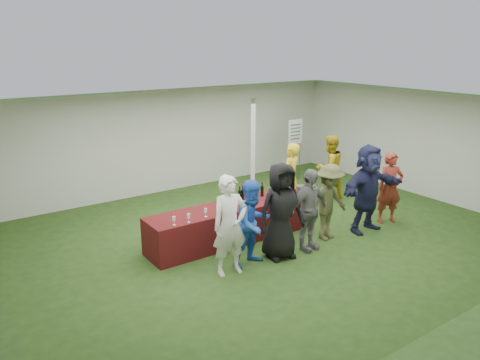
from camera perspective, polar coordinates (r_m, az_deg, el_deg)
ground at (r=9.91m, az=3.30°, el=-6.73°), size 60.00×60.00×0.00m
tent at (r=10.68m, az=1.58°, el=2.65°), size 10.00×10.00×10.00m
serving_table at (r=9.53m, az=-0.99°, el=-5.25°), size 3.60×0.80×0.75m
wine_bottles at (r=9.77m, az=1.24°, el=-1.59°), size 0.64×0.16×0.32m
wine_glasses at (r=8.72m, az=-4.79°, el=-3.99°), size 1.22×0.12×0.16m
water_bottle at (r=9.46m, az=-0.93°, el=-2.32°), size 0.07×0.07×0.23m
bar_towel at (r=10.33m, az=6.04°, el=-1.29°), size 0.25×0.18×0.03m
dump_bucket at (r=10.17m, az=7.45°, el=-1.18°), size 0.24×0.24×0.18m
wine_list_sign at (r=13.47m, az=6.74°, el=5.31°), size 0.50×0.03×1.80m
staff_pourer at (r=10.99m, az=6.14°, el=0.20°), size 0.72×0.60×1.68m
staff_back at (r=12.08m, az=10.82°, el=1.50°), size 0.83×0.66×1.68m
customer_0 at (r=8.02m, az=-1.24°, el=-5.58°), size 0.69×0.49×1.78m
customer_1 at (r=8.39m, az=1.59°, el=-5.27°), size 0.84×0.69×1.59m
customer_2 at (r=8.66m, az=5.01°, el=-3.78°), size 0.98×0.72×1.83m
customer_3 at (r=9.06m, az=8.34°, el=-3.64°), size 0.98×0.46×1.62m
customer_4 at (r=9.63m, az=10.79°, el=-2.68°), size 1.10×0.73×1.58m
customer_5 at (r=10.17m, az=15.29°, el=-1.02°), size 1.77×0.61×1.89m
customer_6 at (r=10.87m, az=17.81°, el=-0.92°), size 0.69×0.59×1.60m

